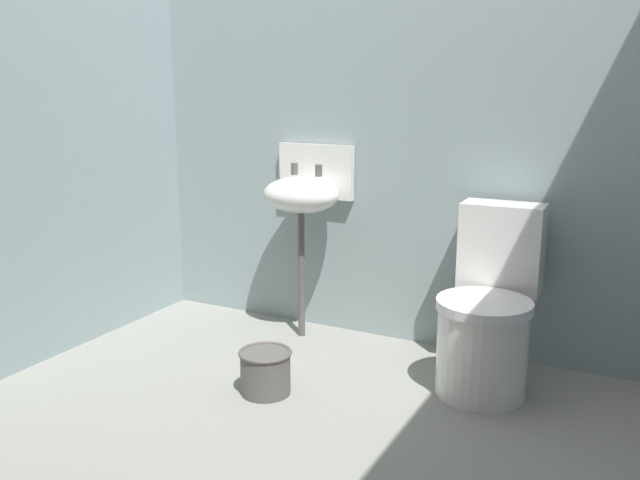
{
  "coord_description": "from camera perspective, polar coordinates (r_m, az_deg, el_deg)",
  "views": [
    {
      "loc": [
        1.21,
        -2.05,
        1.32
      ],
      "look_at": [
        0.0,
        0.28,
        0.7
      ],
      "focal_mm": 38.57,
      "sensor_mm": 36.0,
      "label": 1
    }
  ],
  "objects": [
    {
      "name": "ground_plane",
      "position": [
        2.74,
        -2.82,
        -16.48
      ],
      "size": [
        3.16,
        2.64,
        0.08
      ],
      "primitive_type": "cube",
      "color": "gray"
    },
    {
      "name": "wall_back",
      "position": [
        3.44,
        7.01,
        11.85
      ],
      "size": [
        3.16,
        0.1,
        2.48
      ],
      "primitive_type": "cube",
      "color": "#8B9B9D",
      "rests_on": "ground"
    },
    {
      "name": "sink",
      "position": [
        3.48,
        -1.38,
        3.92
      ],
      "size": [
        0.42,
        0.35,
        0.99
      ],
      "color": "#55524E",
      "rests_on": "ground"
    },
    {
      "name": "wall_left",
      "position": [
        3.41,
        -23.82,
        10.84
      ],
      "size": [
        0.1,
        2.44,
        2.48
      ],
      "primitive_type": "cube",
      "color": "#8C9FA3",
      "rests_on": "ground"
    },
    {
      "name": "toilet_near_wall",
      "position": [
        3.06,
        13.77,
        -6.16
      ],
      "size": [
        0.41,
        0.6,
        0.78
      ],
      "rotation": [
        0.0,
        0.0,
        3.17
      ],
      "color": "white",
      "rests_on": "ground"
    },
    {
      "name": "bucket",
      "position": [
        3.0,
        -4.55,
        -10.77
      ],
      "size": [
        0.23,
        0.23,
        0.19
      ],
      "color": "#55524E",
      "rests_on": "ground"
    }
  ]
}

